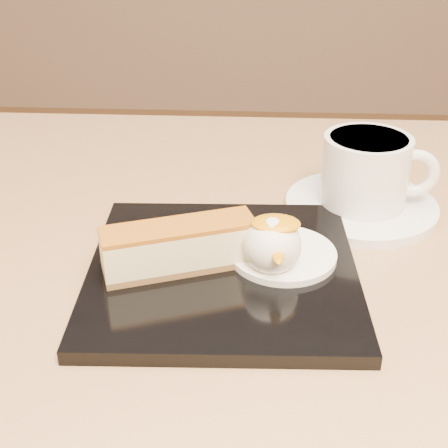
# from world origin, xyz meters

# --- Properties ---
(table) EXTENTS (0.80, 0.80, 0.72)m
(table) POSITION_xyz_m (0.00, 0.00, 0.56)
(table) COLOR black
(table) RESTS_ON ground
(dessert_plate) EXTENTS (0.23, 0.23, 0.01)m
(dessert_plate) POSITION_xyz_m (0.02, 0.01, 0.73)
(dessert_plate) COLOR black
(dessert_plate) RESTS_ON table
(cheesecake) EXTENTS (0.13, 0.07, 0.04)m
(cheesecake) POSITION_xyz_m (-0.02, 0.00, 0.75)
(cheesecake) COLOR brown
(cheesecake) RESTS_ON dessert_plate
(cream_smear) EXTENTS (0.09, 0.09, 0.01)m
(cream_smear) POSITION_xyz_m (0.07, 0.02, 0.73)
(cream_smear) COLOR white
(cream_smear) RESTS_ON dessert_plate
(ice_cream_scoop) EXTENTS (0.05, 0.05, 0.05)m
(ice_cream_scoop) POSITION_xyz_m (0.06, 0.00, 0.76)
(ice_cream_scoop) COLOR white
(ice_cream_scoop) RESTS_ON cream_smear
(mango_sauce) EXTENTS (0.04, 0.03, 0.01)m
(mango_sauce) POSITION_xyz_m (0.06, 0.00, 0.77)
(mango_sauce) COLOR orange
(mango_sauce) RESTS_ON ice_cream_scoop
(mint_sprig) EXTENTS (0.03, 0.02, 0.00)m
(mint_sprig) POSITION_xyz_m (0.04, 0.04, 0.74)
(mint_sprig) COLOR green
(mint_sprig) RESTS_ON cream_smear
(saucer) EXTENTS (0.15, 0.15, 0.01)m
(saucer) POSITION_xyz_m (0.15, 0.13, 0.72)
(saucer) COLOR white
(saucer) RESTS_ON table
(coffee_cup) EXTENTS (0.11, 0.08, 0.07)m
(coffee_cup) POSITION_xyz_m (0.15, 0.13, 0.77)
(coffee_cup) COLOR white
(coffee_cup) RESTS_ON saucer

